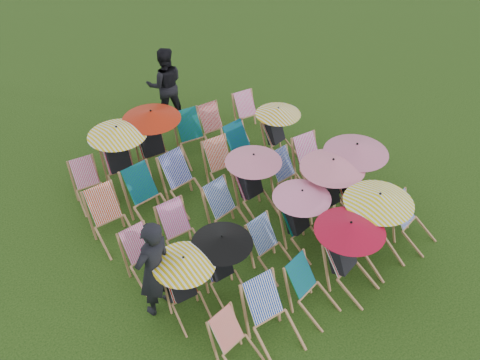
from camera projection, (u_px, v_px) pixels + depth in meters
ground at (243, 222)px, 10.20m from camera, size 100.00×100.00×0.00m
deckchair_0 at (238, 344)px, 7.65m from camera, size 0.64×0.81×0.81m
deckchair_1 at (273, 318)px, 7.89m from camera, size 0.73×0.97×0.99m
deckchair_2 at (313, 290)px, 8.37m from camera, size 0.73×0.91×0.89m
deckchair_3 at (350, 255)px, 8.58m from camera, size 1.13×1.23×1.34m
deckchair_4 at (377, 227)px, 9.04m from camera, size 1.17×1.22×1.39m
deckchair_5 at (414, 222)px, 9.58m from camera, size 0.71×0.89×0.87m
deckchair_6 at (186, 286)px, 8.22m from camera, size 0.97×1.03×1.15m
deckchair_7 at (224, 265)px, 8.55m from camera, size 0.98×1.03×1.17m
deckchair_8 at (272, 248)px, 9.07m from camera, size 0.64×0.85×0.88m
deckchair_9 at (303, 219)px, 9.35m from camera, size 1.02×1.09×1.21m
deckchair_10 at (332, 192)px, 9.76m from camera, size 1.17×1.22×1.39m
deckchair_11 at (355, 177)px, 10.08m from camera, size 1.20×1.25×1.43m
deckchair_12 at (145, 258)px, 8.90m from camera, size 0.58×0.80×0.86m
deckchair_13 at (182, 233)px, 9.33m from camera, size 0.65×0.87×0.91m
deckchair_14 at (229, 212)px, 9.74m from camera, size 0.70×0.92×0.94m
deckchair_15 at (255, 183)px, 10.06m from camera, size 1.07×1.12×1.26m
deckchair_16 at (290, 176)px, 10.59m from camera, size 0.61×0.83×0.88m
deckchair_17 at (314, 164)px, 10.85m from camera, size 0.74×0.95×0.96m
deckchair_18 at (111, 219)px, 9.55m from camera, size 0.69×0.93×0.98m
deckchair_19 at (149, 198)px, 9.97m from camera, size 0.71×0.97×1.02m
deckchair_20 at (185, 182)px, 10.35m from camera, size 0.72×0.96×0.99m
deckchair_21 at (224, 167)px, 10.79m from camera, size 0.71×0.92×0.93m
deckchair_22 at (245, 151)px, 11.18m from camera, size 0.69×0.93×0.97m
deckchair_23 at (279, 132)px, 11.51m from camera, size 0.97×1.05×1.15m
deckchair_24 at (89, 185)px, 10.40m from camera, size 0.68×0.86×0.85m
deckchair_25 at (120, 158)px, 10.58m from camera, size 1.17×1.24×1.38m
deckchair_26 at (154, 142)px, 10.98m from camera, size 1.19×1.27×1.41m
deckchair_27 at (194, 138)px, 11.53m from camera, size 0.80×1.01×0.98m
deckchair_28 at (216, 128)px, 11.90m from camera, size 0.67×0.88×0.90m
deckchair_29 at (250, 115)px, 12.37m from camera, size 0.69×0.88×0.87m
person_left at (154, 269)px, 8.09m from camera, size 0.74×0.56×1.83m
person_rear at (165, 85)px, 12.50m from camera, size 1.09×1.00×1.82m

